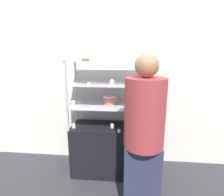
% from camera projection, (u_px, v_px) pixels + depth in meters
% --- Properties ---
extents(ground_plane, '(20.00, 20.00, 0.00)m').
position_uv_depth(ground_plane, '(112.00, 171.00, 2.57)').
color(ground_plane, '#2D2D33').
extents(back_wall, '(8.00, 0.05, 2.60)m').
position_uv_depth(back_wall, '(114.00, 80.00, 2.62)').
color(back_wall, silver).
rests_on(back_wall, ground_plane).
extents(display_base, '(1.11, 0.45, 0.71)m').
position_uv_depth(display_base, '(112.00, 149.00, 2.49)').
color(display_base, black).
rests_on(display_base, ground_plane).
extents(display_riser_lower, '(1.11, 0.45, 0.29)m').
position_uv_depth(display_riser_lower, '(112.00, 107.00, 2.34)').
color(display_riser_lower, '#B7B7BC').
rests_on(display_riser_lower, display_base).
extents(display_riser_middle, '(1.11, 0.45, 0.29)m').
position_uv_depth(display_riser_middle, '(112.00, 85.00, 2.27)').
color(display_riser_middle, '#B7B7BC').
rests_on(display_riser_middle, display_riser_lower).
extents(display_riser_upper, '(1.11, 0.45, 0.29)m').
position_uv_depth(display_riser_upper, '(112.00, 62.00, 2.20)').
color(display_riser_upper, '#B7B7BC').
rests_on(display_riser_upper, display_riser_middle).
extents(layer_cake_centerpiece, '(0.18, 0.18, 0.12)m').
position_uv_depth(layer_cake_centerpiece, '(109.00, 100.00, 2.39)').
color(layer_cake_centerpiece, '#C66660').
rests_on(layer_cake_centerpiece, display_riser_lower).
extents(sheet_cake_frosted, '(0.21, 0.15, 0.07)m').
position_uv_depth(sheet_cake_frosted, '(132.00, 58.00, 2.12)').
color(sheet_cake_frosted, '#DBBC84').
rests_on(sheet_cake_frosted, display_riser_upper).
extents(cupcake_0, '(0.05, 0.05, 0.06)m').
position_uv_depth(cupcake_0, '(74.00, 126.00, 2.34)').
color(cupcake_0, white).
rests_on(cupcake_0, display_base).
extents(cupcake_1, '(0.05, 0.05, 0.06)m').
position_uv_depth(cupcake_1, '(112.00, 126.00, 2.34)').
color(cupcake_1, '#CCB28C').
rests_on(cupcake_1, display_base).
extents(cupcake_2, '(0.05, 0.05, 0.06)m').
position_uv_depth(cupcake_2, '(151.00, 129.00, 2.23)').
color(cupcake_2, white).
rests_on(cupcake_2, display_base).
extents(price_tag_0, '(0.04, 0.00, 0.04)m').
position_uv_depth(price_tag_0, '(119.00, 131.00, 2.19)').
color(price_tag_0, white).
rests_on(price_tag_0, display_base).
extents(cupcake_3, '(0.06, 0.06, 0.07)m').
position_uv_depth(cupcake_3, '(73.00, 103.00, 2.32)').
color(cupcake_3, white).
rests_on(cupcake_3, display_riser_lower).
extents(cupcake_4, '(0.06, 0.06, 0.07)m').
position_uv_depth(cupcake_4, '(151.00, 105.00, 2.23)').
color(cupcake_4, '#CCB28C').
rests_on(cupcake_4, display_riser_lower).
extents(price_tag_1, '(0.04, 0.00, 0.04)m').
position_uv_depth(price_tag_1, '(93.00, 108.00, 2.15)').
color(price_tag_1, white).
rests_on(price_tag_1, display_riser_lower).
extents(cupcake_5, '(0.06, 0.06, 0.07)m').
position_uv_depth(cupcake_5, '(71.00, 82.00, 2.20)').
color(cupcake_5, white).
rests_on(cupcake_5, display_riser_middle).
extents(cupcake_6, '(0.06, 0.06, 0.07)m').
position_uv_depth(cupcake_6, '(112.00, 82.00, 2.17)').
color(cupcake_6, white).
rests_on(cupcake_6, display_riser_middle).
extents(cupcake_7, '(0.06, 0.06, 0.07)m').
position_uv_depth(cupcake_7, '(152.00, 83.00, 2.11)').
color(cupcake_7, '#CCB28C').
rests_on(cupcake_7, display_riser_middle).
extents(price_tag_2, '(0.04, 0.00, 0.04)m').
position_uv_depth(price_tag_2, '(89.00, 84.00, 2.09)').
color(price_tag_2, white).
rests_on(price_tag_2, display_riser_middle).
extents(cupcake_8, '(0.07, 0.07, 0.08)m').
position_uv_depth(cupcake_8, '(71.00, 58.00, 2.13)').
color(cupcake_8, '#CCB28C').
rests_on(cupcake_8, display_riser_upper).
extents(cupcake_9, '(0.07, 0.07, 0.08)m').
position_uv_depth(cupcake_9, '(92.00, 58.00, 2.11)').
color(cupcake_9, beige).
rests_on(cupcake_9, display_riser_upper).
extents(cupcake_10, '(0.07, 0.07, 0.08)m').
position_uv_depth(cupcake_10, '(111.00, 58.00, 2.12)').
color(cupcake_10, '#CCB28C').
rests_on(cupcake_10, display_riser_upper).
extents(cupcake_11, '(0.07, 0.07, 0.08)m').
position_uv_depth(cupcake_11, '(152.00, 58.00, 2.04)').
color(cupcake_11, '#CCB28C').
rests_on(cupcake_11, display_riser_upper).
extents(price_tag_3, '(0.04, 0.00, 0.04)m').
position_uv_depth(price_tag_3, '(94.00, 59.00, 2.01)').
color(price_tag_3, white).
rests_on(price_tag_3, display_riser_upper).
extents(donut_glazed, '(0.12, 0.12, 0.03)m').
position_uv_depth(donut_glazed, '(86.00, 59.00, 2.20)').
color(donut_glazed, brown).
rests_on(donut_glazed, display_riser_upper).
extents(customer_figure, '(0.39, 0.39, 1.68)m').
position_uv_depth(customer_figure, '(144.00, 134.00, 1.72)').
color(customer_figure, '#282D47').
rests_on(customer_figure, ground_plane).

